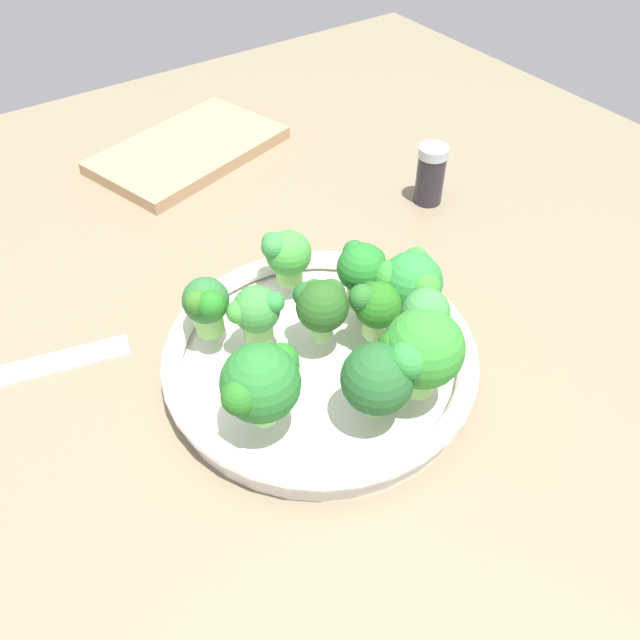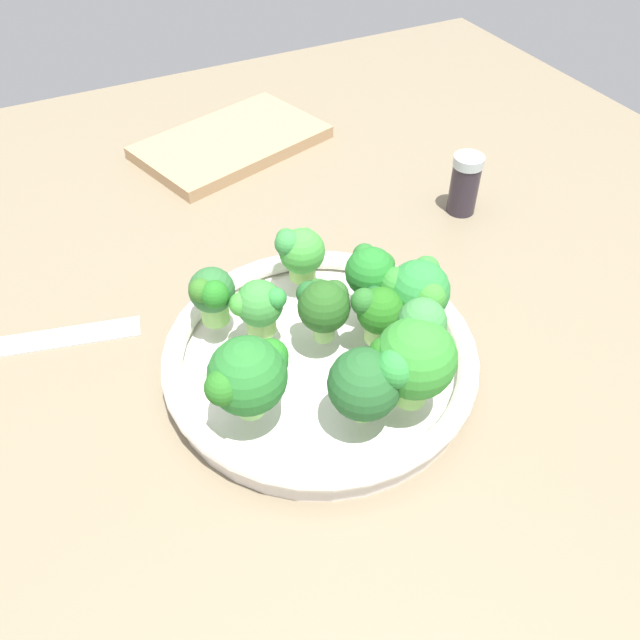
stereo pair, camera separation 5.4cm
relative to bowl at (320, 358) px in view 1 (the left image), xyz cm
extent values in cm
cube|color=#796C54|center=(1.07, -2.32, -2.97)|extent=(130.00, 130.00, 2.50)
cylinder|color=silver|center=(0.00, 0.00, -0.96)|extent=(26.60, 26.60, 1.51)
torus|color=silver|center=(0.00, 0.00, 0.72)|extent=(27.71, 27.71, 1.85)
cylinder|color=#8BCF65|center=(-8.88, 1.23, 2.59)|extent=(2.40, 2.40, 1.88)
sphere|color=#2C8538|center=(-8.88, 1.23, 5.32)|extent=(5.49, 5.49, 5.49)
sphere|color=#378A34|center=(-10.61, -0.28, 6.03)|extent=(2.35, 2.35, 2.35)
sphere|color=#398C2F|center=(-8.72, 3.06, 6.11)|extent=(2.73, 2.73, 2.73)
sphere|color=#32822E|center=(-7.35, 0.06, 5.73)|extent=(3.15, 3.15, 3.15)
cylinder|color=#81B451|center=(-2.61, -8.94, 2.49)|extent=(2.58, 2.58, 1.69)
sphere|color=green|center=(-2.61, -8.94, 4.76)|extent=(4.38, 4.38, 4.38)
sphere|color=#348235|center=(-1.52, -10.01, 5.90)|extent=(1.92, 1.92, 1.92)
sphere|color=#37873E|center=(-1.35, -9.23, 5.90)|extent=(2.51, 2.51, 2.51)
sphere|color=#399033|center=(-3.50, -10.03, 5.35)|extent=(1.87, 1.87, 1.87)
cylinder|color=#83C05D|center=(6.94, -7.07, 2.75)|extent=(2.55, 2.55, 2.21)
sphere|color=#2D6932|center=(6.94, -7.07, 5.17)|extent=(4.05, 4.05, 4.05)
sphere|color=#316B22|center=(8.09, -6.27, 6.23)|extent=(2.07, 2.07, 2.07)
sphere|color=#22731F|center=(7.17, -5.37, 6.12)|extent=(2.43, 2.43, 2.43)
sphere|color=#256F25|center=(6.19, -7.96, 5.39)|extent=(1.66, 1.66, 1.66)
cylinder|color=#95D667|center=(-3.77, 8.49, 2.95)|extent=(2.68, 2.68, 2.59)
sphere|color=#338A2E|center=(-3.77, 8.49, 6.32)|extent=(6.38, 6.38, 6.38)
sphere|color=green|center=(-1.60, 9.16, 7.00)|extent=(3.10, 3.10, 3.10)
sphere|color=#3D8A41|center=(-5.38, 6.67, 7.86)|extent=(3.79, 3.79, 3.79)
cylinder|color=#86B558|center=(3.79, -4.01, 2.56)|extent=(2.67, 2.67, 1.82)
sphere|color=#3B8639|center=(3.79, -4.01, 4.81)|extent=(4.14, 4.14, 4.14)
sphere|color=#2E8738|center=(2.67, -2.87, 5.87)|extent=(1.81, 1.81, 1.81)
sphere|color=green|center=(5.35, -4.27, 5.13)|extent=(2.09, 2.09, 2.09)
cylinder|color=#98DA72|center=(8.05, 3.90, 2.68)|extent=(2.25, 2.25, 2.07)
sphere|color=#27722B|center=(8.05, 3.90, 5.70)|extent=(6.11, 6.11, 6.11)
sphere|color=#237127|center=(6.22, 3.54, 6.05)|extent=(3.21, 3.21, 3.21)
sphere|color=#24761F|center=(5.84, 3.32, 6.27)|extent=(2.73, 2.73, 2.73)
sphere|color=#276D1F|center=(10.20, 4.73, 6.41)|extent=(2.78, 2.78, 2.78)
cylinder|color=#88BE58|center=(0.38, 8.14, 2.48)|extent=(1.96, 1.96, 1.66)
sphere|color=#235B29|center=(0.38, 8.14, 5.15)|extent=(5.66, 5.66, 5.66)
sphere|color=#29601F|center=(-1.89, 8.24, 5.47)|extent=(2.93, 2.93, 2.93)
sphere|color=#23691B|center=(-1.85, 7.29, 6.63)|extent=(2.64, 2.64, 2.64)
cylinder|color=#80B05C|center=(-0.76, -0.77, 2.70)|extent=(1.87, 1.87, 2.10)
sphere|color=#26561D|center=(-0.76, -0.77, 5.22)|extent=(4.52, 4.52, 4.52)
sphere|color=#215C27|center=(-0.12, -2.45, 5.70)|extent=(2.23, 2.23, 2.23)
sphere|color=#2A6827|center=(-1.03, -2.51, 5.63)|extent=(2.20, 2.20, 2.20)
sphere|color=#2B5824|center=(-1.94, -1.18, 5.80)|extent=(2.54, 2.54, 2.54)
cylinder|color=#7DC354|center=(-6.11, -2.05, 3.02)|extent=(2.56, 2.56, 2.75)
sphere|color=#237527|center=(-6.11, -2.05, 5.86)|extent=(4.50, 4.50, 4.50)
sphere|color=#2D7424|center=(-7.37, -2.15, 6.26)|extent=(2.15, 2.15, 2.15)
sphere|color=#276C28|center=(-6.14, -3.51, 6.89)|extent=(2.09, 2.09, 2.09)
cylinder|color=#A1CA6F|center=(-4.90, 1.57, 2.64)|extent=(2.46, 2.46, 1.99)
sphere|color=#246B1B|center=(-4.90, 1.57, 4.96)|extent=(4.08, 4.08, 4.08)
sphere|color=#296826|center=(-3.63, 0.95, 6.02)|extent=(2.30, 2.30, 2.30)
sphere|color=#1E572B|center=(-5.04, 0.35, 5.55)|extent=(1.82, 1.82, 1.82)
sphere|color=#276725|center=(-3.70, 0.62, 5.35)|extent=(1.81, 1.81, 1.81)
cube|color=silver|center=(21.23, -14.95, -1.52)|extent=(17.13, 6.58, 0.40)
cube|color=tan|center=(-7.43, -41.11, -0.92)|extent=(27.04, 20.75, 1.60)
cylinder|color=#2D252F|center=(-26.18, -15.10, 1.29)|extent=(3.29, 3.29, 6.01)
cylinder|color=#B2BEC3|center=(-26.18, -15.10, 4.87)|extent=(3.46, 3.46, 1.15)
camera|label=1|loc=(22.23, 32.09, 42.37)|focal=36.47mm
camera|label=2|loc=(17.57, 34.86, 42.37)|focal=36.47mm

